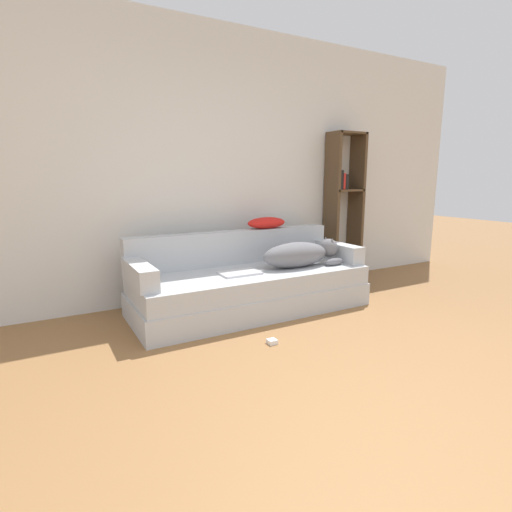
{
  "coord_description": "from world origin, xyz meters",
  "views": [
    {
      "loc": [
        -1.5,
        -1.08,
        1.23
      ],
      "look_at": [
        0.22,
        1.97,
        0.53
      ],
      "focal_mm": 28.0,
      "sensor_mm": 36.0,
      "label": 1
    }
  ],
  "objects_px": {
    "couch": "(251,290)",
    "throw_pillow": "(266,223)",
    "power_adapter": "(272,342)",
    "laptop": "(239,273)",
    "dog": "(301,254)",
    "bookshelf": "(344,200)"
  },
  "relations": [
    {
      "from": "couch",
      "to": "bookshelf",
      "type": "bearing_deg",
      "value": 18.01
    },
    {
      "from": "couch",
      "to": "bookshelf",
      "type": "relative_size",
      "value": 1.26
    },
    {
      "from": "couch",
      "to": "power_adapter",
      "type": "height_order",
      "value": "couch"
    },
    {
      "from": "laptop",
      "to": "bookshelf",
      "type": "relative_size",
      "value": 0.21
    },
    {
      "from": "laptop",
      "to": "power_adapter",
      "type": "bearing_deg",
      "value": -95.99
    },
    {
      "from": "couch",
      "to": "bookshelf",
      "type": "distance_m",
      "value": 1.78
    },
    {
      "from": "couch",
      "to": "throw_pillow",
      "type": "distance_m",
      "value": 0.78
    },
    {
      "from": "bookshelf",
      "to": "power_adapter",
      "type": "relative_size",
      "value": 25.71
    },
    {
      "from": "couch",
      "to": "dog",
      "type": "height_order",
      "value": "dog"
    },
    {
      "from": "dog",
      "to": "laptop",
      "type": "distance_m",
      "value": 0.66
    },
    {
      "from": "laptop",
      "to": "dog",
      "type": "bearing_deg",
      "value": -1.06
    },
    {
      "from": "dog",
      "to": "bookshelf",
      "type": "relative_size",
      "value": 0.48
    },
    {
      "from": "dog",
      "to": "power_adapter",
      "type": "bearing_deg",
      "value": -137.45
    },
    {
      "from": "couch",
      "to": "throw_pillow",
      "type": "height_order",
      "value": "throw_pillow"
    },
    {
      "from": "couch",
      "to": "throw_pillow",
      "type": "xyz_separation_m",
      "value": [
        0.38,
        0.36,
        0.58
      ]
    },
    {
      "from": "dog",
      "to": "throw_pillow",
      "type": "height_order",
      "value": "throw_pillow"
    },
    {
      "from": "couch",
      "to": "throw_pillow",
      "type": "bearing_deg",
      "value": 43.41
    },
    {
      "from": "laptop",
      "to": "throw_pillow",
      "type": "relative_size",
      "value": 0.84
    },
    {
      "from": "laptop",
      "to": "bookshelf",
      "type": "distance_m",
      "value": 1.87
    },
    {
      "from": "power_adapter",
      "to": "dog",
      "type": "bearing_deg",
      "value": 42.55
    },
    {
      "from": "power_adapter",
      "to": "laptop",
      "type": "bearing_deg",
      "value": 83.41
    },
    {
      "from": "throw_pillow",
      "to": "bookshelf",
      "type": "distance_m",
      "value": 1.17
    }
  ]
}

